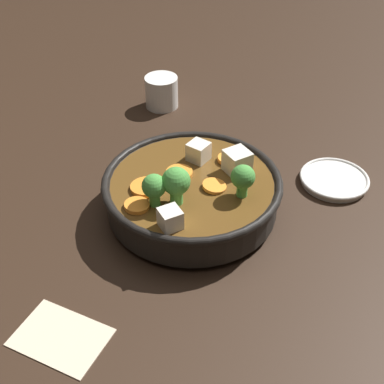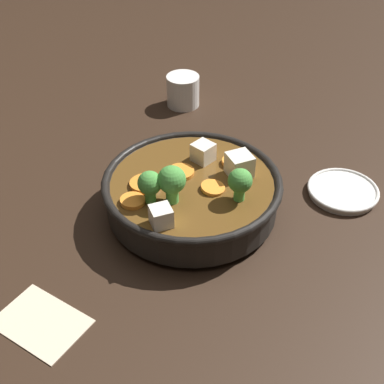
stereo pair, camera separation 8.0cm
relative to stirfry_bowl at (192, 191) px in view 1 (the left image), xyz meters
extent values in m
plane|color=black|center=(0.00, 0.00, -0.04)|extent=(3.00, 3.00, 0.00)
cylinder|color=black|center=(0.00, 0.00, -0.04)|extent=(0.14, 0.14, 0.01)
cylinder|color=black|center=(0.00, 0.00, -0.01)|extent=(0.26, 0.26, 0.05)
torus|color=black|center=(0.00, 0.00, 0.02)|extent=(0.27, 0.27, 0.01)
cylinder|color=brown|center=(0.00, 0.00, 0.00)|extent=(0.24, 0.24, 0.03)
cylinder|color=orange|center=(-0.05, -0.04, 0.02)|extent=(0.07, 0.07, 0.01)
cylinder|color=orange|center=(0.03, 0.00, 0.02)|extent=(0.05, 0.05, 0.01)
cylinder|color=orange|center=(0.03, 0.07, 0.02)|extent=(0.05, 0.05, 0.01)
cylinder|color=orange|center=(-0.05, -0.08, 0.02)|extent=(0.05, 0.05, 0.01)
cylinder|color=orange|center=(-0.03, 0.01, 0.02)|extent=(0.06, 0.06, 0.01)
cylinder|color=#59B84C|center=(0.08, 0.00, 0.03)|extent=(0.02, 0.02, 0.02)
sphere|color=#47933D|center=(0.08, 0.00, 0.05)|extent=(0.03, 0.03, 0.03)
cylinder|color=#59B84C|center=(-0.03, -0.07, 0.03)|extent=(0.02, 0.02, 0.02)
sphere|color=#47933D|center=(-0.03, -0.07, 0.05)|extent=(0.03, 0.03, 0.03)
cylinder|color=#59B84C|center=(0.00, -0.05, 0.03)|extent=(0.02, 0.02, 0.02)
sphere|color=#47933D|center=(0.00, -0.05, 0.05)|extent=(0.04, 0.04, 0.04)
cube|color=silver|center=(0.05, 0.05, 0.03)|extent=(0.05, 0.05, 0.03)
cube|color=silver|center=(-0.01, 0.06, 0.03)|extent=(0.03, 0.03, 0.03)
cube|color=silver|center=(0.01, -0.10, 0.03)|extent=(0.04, 0.04, 0.03)
cylinder|color=white|center=(0.18, 0.16, -0.04)|extent=(0.11, 0.11, 0.01)
torus|color=white|center=(0.18, 0.16, -0.03)|extent=(0.11, 0.11, 0.01)
cylinder|color=white|center=(-0.19, 0.28, -0.01)|extent=(0.07, 0.07, 0.06)
cylinder|color=brown|center=(-0.19, 0.28, 0.01)|extent=(0.06, 0.06, 0.00)
cube|color=beige|center=(-0.05, -0.28, -0.04)|extent=(0.11, 0.08, 0.00)
camera|label=1|loc=(0.26, -0.57, 0.50)|focal=50.00mm
camera|label=2|loc=(0.33, -0.53, 0.50)|focal=50.00mm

